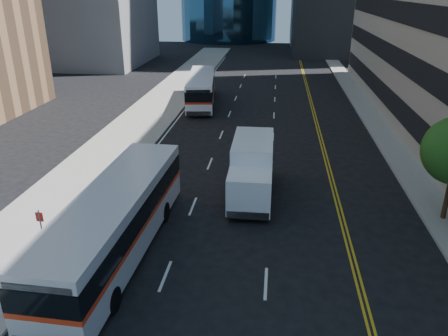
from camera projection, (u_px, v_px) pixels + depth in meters
name	position (u px, v px, depth m)	size (l,w,h in m)	color
ground	(250.00, 318.00, 15.17)	(160.00, 160.00, 0.00)	black
sidewalk_west	(151.00, 114.00, 39.19)	(5.00, 90.00, 0.15)	gray
sidewalk_east	(374.00, 121.00, 37.06)	(2.00, 90.00, 0.15)	gray
bus_front	(116.00, 220.00, 18.20)	(2.94, 11.69, 2.99)	silver
bus_rear	(201.00, 88.00, 42.21)	(3.63, 11.04, 2.80)	white
box_truck	(252.00, 169.00, 23.47)	(2.20, 6.28, 3.00)	white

